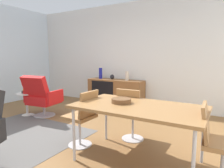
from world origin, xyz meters
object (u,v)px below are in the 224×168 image
(vase_ceramic_small, at_px, (112,77))
(fruit_bowl, at_px, (26,91))
(vase_cobalt, at_px, (127,76))
(dining_chair_near_window, at_px, (83,116))
(dining_chair_far_end, at_px, (217,142))
(side_table_round, at_px, (27,101))
(wooden_bowl_on_table, at_px, (121,101))
(dining_chair_back_left, at_px, (131,112))
(sideboard, at_px, (115,90))
(dining_table, at_px, (138,109))
(lounge_chair_red, at_px, (42,96))
(vase_sculptural_dark, at_px, (101,73))

(vase_ceramic_small, bearing_deg, fruit_bowl, -122.00)
(vase_cobalt, height_order, dining_chair_near_window, vase_cobalt)
(dining_chair_far_end, relative_size, side_table_round, 1.65)
(wooden_bowl_on_table, height_order, dining_chair_far_end, dining_chair_far_end)
(dining_chair_back_left, bearing_deg, sideboard, 125.67)
(vase_ceramic_small, relative_size, dining_table, 0.08)
(vase_ceramic_small, relative_size, dining_chair_back_left, 0.16)
(dining_chair_far_end, bearing_deg, dining_chair_near_window, 179.97)
(dining_chair_far_end, height_order, fruit_bowl, dining_chair_far_end)
(sideboard, relative_size, wooden_bowl_on_table, 6.15)
(dining_chair_back_left, bearing_deg, dining_chair_near_window, -133.89)
(dining_table, distance_m, dining_chair_near_window, 0.92)
(vase_ceramic_small, height_order, dining_chair_near_window, same)
(dining_chair_far_end, height_order, lounge_chair_red, lounge_chair_red)
(vase_ceramic_small, xyz_separation_m, fruit_bowl, (-1.18, -1.89, -0.23))
(wooden_bowl_on_table, distance_m, side_table_round, 2.88)
(side_table_round, bearing_deg, dining_chair_back_left, -1.29)
(sideboard, height_order, wooden_bowl_on_table, wooden_bowl_on_table)
(side_table_round, xyz_separation_m, fruit_bowl, (-0.00, 0.00, 0.24))
(vase_ceramic_small, distance_m, fruit_bowl, 2.24)
(vase_sculptural_dark, height_order, dining_chair_back_left, vase_sculptural_dark)
(dining_table, relative_size, lounge_chair_red, 1.69)
(dining_table, xyz_separation_m, dining_chair_back_left, (-0.35, 0.56, -0.23))
(dining_chair_near_window, height_order, side_table_round, dining_chair_near_window)
(vase_cobalt, bearing_deg, dining_chair_back_left, -61.87)
(vase_sculptural_dark, bearing_deg, dining_chair_back_left, -45.86)
(vase_cobalt, distance_m, dining_chair_near_window, 2.59)
(dining_chair_back_left, height_order, fruit_bowl, dining_chair_back_left)
(vase_cobalt, xyz_separation_m, side_table_round, (-1.64, -1.89, -0.52))
(vase_cobalt, relative_size, fruit_bowl, 1.21)
(dining_chair_back_left, bearing_deg, fruit_bowl, 178.68)
(vase_sculptural_dark, xyz_separation_m, fruit_bowl, (-0.79, -1.89, -0.31))
(vase_ceramic_small, distance_m, dining_chair_near_window, 2.71)
(dining_chair_far_end, distance_m, fruit_bowl, 3.97)
(vase_ceramic_small, bearing_deg, dining_chair_far_end, -42.47)
(vase_ceramic_small, xyz_separation_m, dining_chair_far_end, (2.74, -2.51, -0.32))
(vase_cobalt, distance_m, dining_table, 2.87)
(wooden_bowl_on_table, xyz_separation_m, dining_chair_back_left, (-0.10, 0.54, -0.30))
(vase_cobalt, xyz_separation_m, wooden_bowl_on_table, (1.14, -2.49, -0.07))
(sideboard, distance_m, dining_chair_back_left, 2.40)
(vase_cobalt, xyz_separation_m, dining_chair_near_window, (0.50, -2.51, -0.37))
(vase_sculptural_dark, relative_size, dining_chair_near_window, 0.36)
(dining_chair_back_left, xyz_separation_m, lounge_chair_red, (-2.30, 0.17, -0.00))
(vase_ceramic_small, distance_m, dining_chair_far_end, 3.73)
(vase_cobalt, xyz_separation_m, lounge_chair_red, (-1.26, -1.78, -0.37))
(dining_chair_near_window, relative_size, lounge_chair_red, 0.90)
(vase_cobalt, height_order, side_table_round, vase_cobalt)
(dining_chair_near_window, height_order, fruit_bowl, dining_chair_near_window)
(wooden_bowl_on_table, distance_m, lounge_chair_red, 2.52)
(vase_ceramic_small, relative_size, lounge_chair_red, 0.14)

